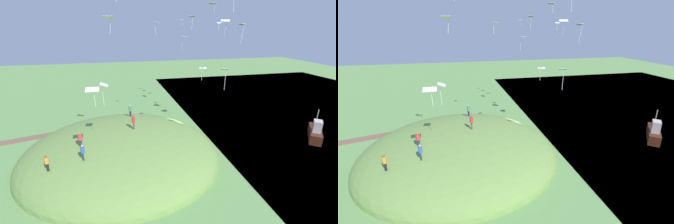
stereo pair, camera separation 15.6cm
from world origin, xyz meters
The scene contains 22 objects.
ground_plane centered at (0.00, 0.00, 0.00)m, with size 160.00×160.00×0.00m, color #64924C.
grass_hill centered at (7.58, 3.96, 0.00)m, with size 24.02×22.99×7.19m, color olive.
dirt_path centered at (22.37, -3.38, 0.02)m, with size 17.66×1.72×0.04m, color brown.
boat_on_lake centered at (-19.58, 5.50, 0.96)m, with size 4.79×5.22×3.90m.
person_walking_path centered at (6.00, 4.33, 4.69)m, with size 0.52×0.52×1.79m.
person_with_child centered at (5.94, -1.19, 4.23)m, with size 0.57×0.57×1.67m.
person_watching_kites centered at (11.35, 9.30, 4.03)m, with size 0.40×0.40×1.66m.
person_on_hilltop centered at (14.59, 9.45, 3.43)m, with size 0.45×0.45×1.70m.
person_near_shore centered at (11.81, 6.82, 4.21)m, with size 0.59×0.59×1.57m.
kite_0 centered at (-6.50, 1.01, 15.83)m, with size 1.33×1.14×1.85m.
kite_1 centered at (9.67, 11.31, 10.38)m, with size 1.08×0.73×1.51m.
kite_2 centered at (8.90, 7.51, 9.83)m, with size 0.78×1.14×2.22m.
kite_3 centered at (-4.76, -1.46, 9.49)m, with size 1.24×1.15×1.84m.
kite_4 centered at (7.95, 3.89, 16.00)m, with size 1.11×0.84×1.75m.
kite_5 centered at (-5.94, -10.46, 16.66)m, with size 1.10×1.01×2.29m.
kite_6 centered at (-6.45, -0.78, 15.47)m, with size 0.62×0.44×1.76m.
kite_7 centered at (-5.00, -13.44, 16.27)m, with size 0.76×0.63×1.04m.
kite_8 centered at (-7.23, 3.92, 15.23)m, with size 0.88×0.70×2.26m.
kite_10 centered at (-2.88, 9.14, 10.99)m, with size 0.80×0.68×2.25m.
kite_11 centered at (1.41, -4.11, 15.57)m, with size 0.82×0.83×1.64m.
kite_13 centered at (-4.04, -8.63, 13.49)m, with size 1.12×1.25×2.23m.
kite_14 centered at (-7.59, -5.91, 18.41)m, with size 0.98×0.70×1.41m.
Camera 1 is at (8.03, 30.66, 15.17)m, focal length 25.36 mm.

